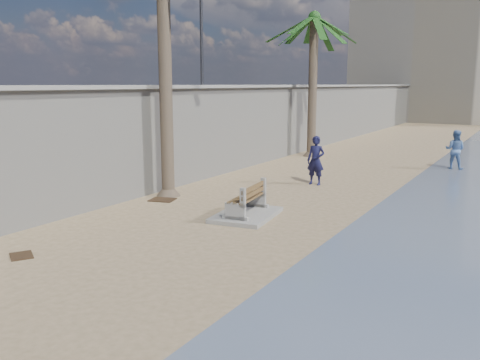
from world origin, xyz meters
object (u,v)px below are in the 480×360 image
at_px(person_a, 316,157).
at_px(person_b, 455,148).
at_px(bench_far, 246,203).
at_px(palm_back, 314,19).

distance_m(person_a, person_b, 7.42).
bearing_deg(bench_far, person_a, 91.24).
distance_m(bench_far, palm_back, 14.13).
bearing_deg(person_a, palm_back, 113.39).
bearing_deg(bench_far, palm_back, 104.50).
relative_size(palm_back, person_b, 4.12).
bearing_deg(person_b, bench_far, 75.39).
bearing_deg(person_b, person_a, 61.81).
xyz_separation_m(palm_back, person_a, (3.04, -6.90, -5.72)).
height_order(bench_far, person_a, person_a).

